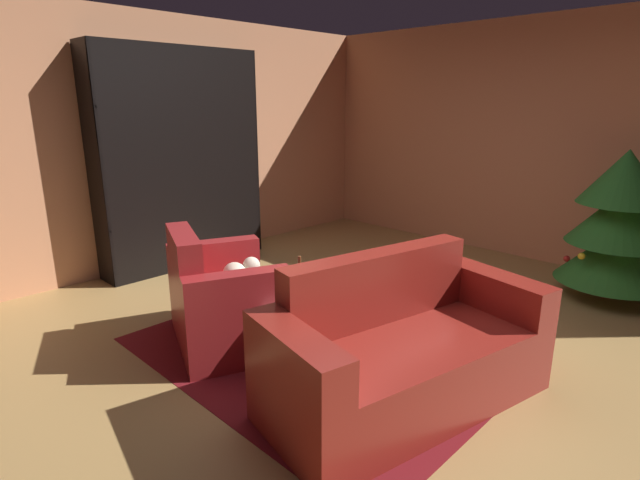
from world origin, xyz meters
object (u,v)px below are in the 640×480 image
object	(u,v)px
bookshelf_unit	(192,163)
coffee_table	(308,303)
armchair_red	(223,302)
bottle_on_table	(300,275)
book_stack_on_table	(307,298)
decorated_tree	(618,224)
couch_red	(403,354)

from	to	relation	value
bookshelf_unit	coffee_table	distance (m)	2.62
armchair_red	bottle_on_table	bearing A→B (deg)	46.44
book_stack_on_table	bottle_on_table	bearing A→B (deg)	146.55
book_stack_on_table	decorated_tree	xyz separation A→B (m)	(1.17, 2.74, 0.24)
bookshelf_unit	book_stack_on_table	bearing A→B (deg)	-15.34
couch_red	bottle_on_table	size ratio (longest dim) A/B	7.58
book_stack_on_table	bottle_on_table	distance (m)	0.29
coffee_table	book_stack_on_table	bearing A→B (deg)	-49.31
bottle_on_table	decorated_tree	xyz separation A→B (m)	(1.40, 2.58, 0.18)
couch_red	coffee_table	bearing A→B (deg)	179.75
bookshelf_unit	armchair_red	world-z (taller)	bookshelf_unit
couch_red	book_stack_on_table	xyz separation A→B (m)	(-0.77, -0.05, 0.16)
bookshelf_unit	decorated_tree	xyz separation A→B (m)	(3.66, 2.05, -0.40)
couch_red	book_stack_on_table	distance (m)	0.79
armchair_red	decorated_tree	xyz separation A→B (m)	(1.80, 3.00, 0.38)
book_stack_on_table	decorated_tree	distance (m)	2.98
armchair_red	bottle_on_table	size ratio (longest dim) A/B	4.78
couch_red	coffee_table	distance (m)	0.82
couch_red	coffee_table	xyz separation A→B (m)	(-0.82, 0.00, 0.09)
couch_red	book_stack_on_table	world-z (taller)	couch_red
bookshelf_unit	armchair_red	distance (m)	2.23
armchair_red	book_stack_on_table	distance (m)	0.70
book_stack_on_table	decorated_tree	size ratio (longest dim) A/B	0.17
bookshelf_unit	decorated_tree	distance (m)	4.22
book_stack_on_table	bookshelf_unit	bearing A→B (deg)	164.66
couch_red	bottle_on_table	bearing A→B (deg)	174.36
coffee_table	bottle_on_table	bearing A→B (deg)	152.42
coffee_table	couch_red	bearing A→B (deg)	-0.25
armchair_red	bottle_on_table	world-z (taller)	armchair_red
bookshelf_unit	book_stack_on_table	world-z (taller)	bookshelf_unit
armchair_red	decorated_tree	distance (m)	3.52
book_stack_on_table	decorated_tree	world-z (taller)	decorated_tree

